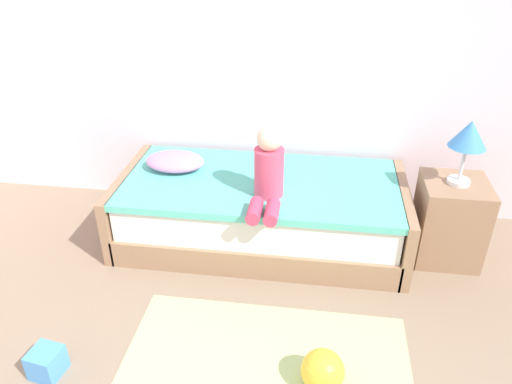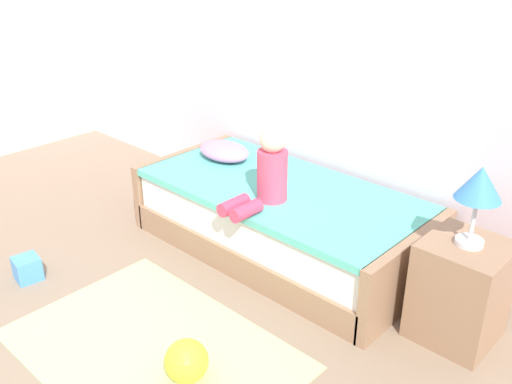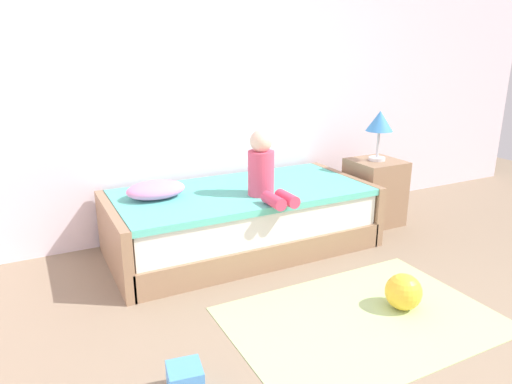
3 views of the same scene
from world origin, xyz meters
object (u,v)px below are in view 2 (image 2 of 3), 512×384
object	(u,v)px
nightstand	(460,291)
toy_ball	(186,361)
bed	(280,220)
toy_block	(27,269)
table_lamp	(479,187)
pillow	(224,151)
child_figure	(267,173)

from	to	relation	value
nightstand	toy_ball	xyz separation A→B (m)	(-0.85, -1.28, -0.18)
bed	toy_block	world-z (taller)	bed
bed	toy_block	distance (m)	1.74
toy_ball	toy_block	world-z (taller)	toy_ball
table_lamp	pillow	bearing A→B (deg)	176.38
nightstand	pillow	xyz separation A→B (m)	(-2.01, 0.13, 0.26)
child_figure	bed	bearing A→B (deg)	109.03
table_lamp	pillow	xyz separation A→B (m)	(-2.01, 0.13, -0.37)
bed	pillow	size ratio (longest dim) A/B	4.80
nightstand	toy_block	world-z (taller)	nightstand
table_lamp	child_figure	distance (m)	1.31
pillow	toy_ball	xyz separation A→B (m)	(1.16, -1.41, -0.45)
toy_block	child_figure	bearing A→B (deg)	48.70
toy_block	pillow	bearing A→B (deg)	78.45
bed	toy_block	bearing A→B (deg)	-124.34
nightstand	toy_block	size ratio (longest dim) A/B	3.76
toy_ball	child_figure	bearing A→B (deg)	111.30
table_lamp	child_figure	xyz separation A→B (m)	(-1.27, -0.20, -0.23)
table_lamp	toy_block	world-z (taller)	table_lamp
table_lamp	toy_ball	distance (m)	1.74
table_lamp	toy_block	xyz separation A→B (m)	(-2.33, -1.40, -0.86)
bed	nightstand	bearing A→B (deg)	-1.17
bed	nightstand	distance (m)	1.35
toy_ball	table_lamp	bearing A→B (deg)	56.46
bed	toy_block	xyz separation A→B (m)	(-0.98, -1.43, -0.17)
bed	table_lamp	bearing A→B (deg)	-1.17
pillow	bed	bearing A→B (deg)	-8.56
nightstand	table_lamp	bearing A→B (deg)	0.00
pillow	toy_block	size ratio (longest dim) A/B	2.75
child_figure	toy_ball	distance (m)	1.30
nightstand	child_figure	xyz separation A→B (m)	(-1.27, -0.20, 0.40)
bed	child_figure	world-z (taller)	child_figure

